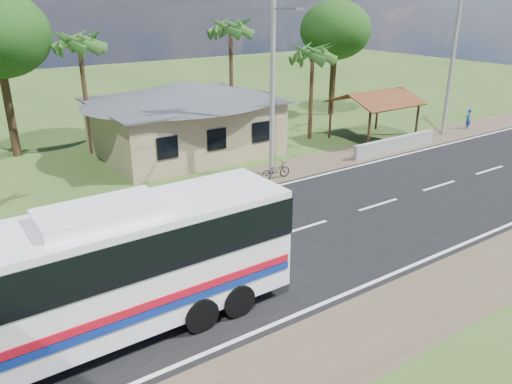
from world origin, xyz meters
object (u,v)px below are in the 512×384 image
Objects in this scene: waiting_shed at (375,99)px; person at (468,119)px; coach_bus at (67,276)px; motorcycle at (276,171)px.

waiting_shed is 3.53× the size of person.
motorcycle is (12.76, 8.12, -1.82)m from coach_bus.
motorcycle is at bearing -17.24° from person.
waiting_shed is 10.96m from motorcycle.
coach_bus is 32.48m from person.
coach_bus is 8.78× the size of person.
waiting_shed is at bearing 24.91° from coach_bus.
person is (31.15, 9.08, -1.55)m from coach_bus.
person reaches higher than motorcycle.
coach_bus is 7.23× the size of motorcycle.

